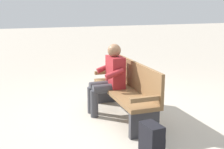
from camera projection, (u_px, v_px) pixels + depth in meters
The scene contains 4 objects.
ground_plane at pixel (123, 117), 4.84m from camera, with size 40.00×40.00×0.00m, color #A89E8E.
bench_near at pixel (127, 90), 4.76m from camera, with size 1.81×0.53×0.90m.
person_seated at pixel (109, 77), 4.87m from camera, with size 0.58×0.58×1.18m.
backpack at pixel (152, 141), 3.53m from camera, with size 0.32×0.24×0.42m.
Camera 1 is at (-4.19, 1.78, 1.80)m, focal length 47.09 mm.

